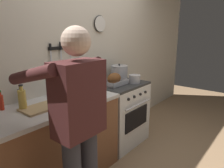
{
  "coord_description": "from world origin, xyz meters",
  "views": [
    {
      "loc": [
        -2.11,
        -0.77,
        1.63
      ],
      "look_at": [
        -0.1,
        0.85,
        0.97
      ],
      "focal_mm": 34.12,
      "sensor_mm": 36.0,
      "label": 1
    }
  ],
  "objects_px": {
    "stove": "(118,113)",
    "person_cook": "(77,122)",
    "bottle_cooking_oil": "(22,100)",
    "bottle_hot_sauce": "(1,102)",
    "bottle_dish_soap": "(60,89)",
    "saucepan": "(134,79)",
    "bottle_wine_red": "(76,82)",
    "bottle_soy_sauce": "(21,96)",
    "roasting_pan": "(114,80)",
    "stock_pot": "(119,73)",
    "cutting_board": "(41,108)"
  },
  "relations": [
    {
      "from": "person_cook",
      "to": "bottle_cooking_oil",
      "type": "distance_m",
      "value": 0.69
    },
    {
      "from": "roasting_pan",
      "to": "stove",
      "type": "bearing_deg",
      "value": -0.4
    },
    {
      "from": "roasting_pan",
      "to": "stock_pot",
      "type": "xyz_separation_m",
      "value": [
        0.29,
        0.13,
        0.04
      ]
    },
    {
      "from": "saucepan",
      "to": "bottle_hot_sauce",
      "type": "distance_m",
      "value": 1.72
    },
    {
      "from": "bottle_dish_soap",
      "to": "bottle_hot_sauce",
      "type": "height_order",
      "value": "bottle_dish_soap"
    },
    {
      "from": "bottle_cooking_oil",
      "to": "bottle_hot_sauce",
      "type": "relative_size",
      "value": 1.32
    },
    {
      "from": "saucepan",
      "to": "bottle_soy_sauce",
      "type": "bearing_deg",
      "value": 165.26
    },
    {
      "from": "saucepan",
      "to": "bottle_cooking_oil",
      "type": "height_order",
      "value": "bottle_cooking_oil"
    },
    {
      "from": "person_cook",
      "to": "stock_pot",
      "type": "xyz_separation_m",
      "value": [
        1.52,
        0.75,
        0.06
      ]
    },
    {
      "from": "roasting_pan",
      "to": "bottle_soy_sauce",
      "type": "height_order",
      "value": "bottle_soy_sauce"
    },
    {
      "from": "roasting_pan",
      "to": "saucepan",
      "type": "height_order",
      "value": "roasting_pan"
    },
    {
      "from": "person_cook",
      "to": "cutting_board",
      "type": "height_order",
      "value": "person_cook"
    },
    {
      "from": "bottle_dish_soap",
      "to": "bottle_wine_red",
      "type": "xyz_separation_m",
      "value": [
        0.19,
        -0.06,
        0.05
      ]
    },
    {
      "from": "person_cook",
      "to": "stock_pot",
      "type": "bearing_deg",
      "value": -74.92
    },
    {
      "from": "stove",
      "to": "saucepan",
      "type": "distance_m",
      "value": 0.56
    },
    {
      "from": "roasting_pan",
      "to": "bottle_wine_red",
      "type": "height_order",
      "value": "bottle_wine_red"
    },
    {
      "from": "bottle_hot_sauce",
      "to": "bottle_soy_sauce",
      "type": "distance_m",
      "value": 0.2
    },
    {
      "from": "stock_pot",
      "to": "bottle_dish_soap",
      "type": "height_order",
      "value": "stock_pot"
    },
    {
      "from": "cutting_board",
      "to": "bottle_soy_sauce",
      "type": "height_order",
      "value": "bottle_soy_sauce"
    },
    {
      "from": "bottle_dish_soap",
      "to": "cutting_board",
      "type": "bearing_deg",
      "value": -153.36
    },
    {
      "from": "saucepan",
      "to": "cutting_board",
      "type": "bearing_deg",
      "value": 174.94
    },
    {
      "from": "bottle_hot_sauce",
      "to": "bottle_cooking_oil",
      "type": "bearing_deg",
      "value": -52.85
    },
    {
      "from": "saucepan",
      "to": "stove",
      "type": "bearing_deg",
      "value": 135.65
    },
    {
      "from": "roasting_pan",
      "to": "stock_pot",
      "type": "height_order",
      "value": "stock_pot"
    },
    {
      "from": "stove",
      "to": "bottle_hot_sauce",
      "type": "distance_m",
      "value": 1.62
    },
    {
      "from": "cutting_board",
      "to": "bottle_cooking_oil",
      "type": "height_order",
      "value": "bottle_cooking_oil"
    },
    {
      "from": "roasting_pan",
      "to": "cutting_board",
      "type": "height_order",
      "value": "roasting_pan"
    },
    {
      "from": "roasting_pan",
      "to": "bottle_wine_red",
      "type": "xyz_separation_m",
      "value": [
        -0.61,
        0.09,
        0.06
      ]
    },
    {
      "from": "person_cook",
      "to": "cutting_board",
      "type": "distance_m",
      "value": 0.59
    },
    {
      "from": "bottle_dish_soap",
      "to": "bottle_soy_sauce",
      "type": "relative_size",
      "value": 1.04
    },
    {
      "from": "roasting_pan",
      "to": "bottle_cooking_oil",
      "type": "xyz_separation_m",
      "value": [
        -1.29,
        0.07,
        0.03
      ]
    },
    {
      "from": "stock_pot",
      "to": "bottle_hot_sauce",
      "type": "xyz_separation_m",
      "value": [
        -1.7,
        0.1,
        -0.03
      ]
    },
    {
      "from": "bottle_hot_sauce",
      "to": "bottle_wine_red",
      "type": "relative_size",
      "value": 0.59
    },
    {
      "from": "stove",
      "to": "bottle_dish_soap",
      "type": "distance_m",
      "value": 1.06
    },
    {
      "from": "stove",
      "to": "bottle_hot_sauce",
      "type": "xyz_separation_m",
      "value": [
        -1.52,
        0.23,
        0.53
      ]
    },
    {
      "from": "bottle_cooking_oil",
      "to": "roasting_pan",
      "type": "bearing_deg",
      "value": -2.93
    },
    {
      "from": "person_cook",
      "to": "roasting_pan",
      "type": "xyz_separation_m",
      "value": [
        1.23,
        0.62,
        0.02
      ]
    },
    {
      "from": "stock_pot",
      "to": "bottle_wine_red",
      "type": "distance_m",
      "value": 0.9
    },
    {
      "from": "bottle_dish_soap",
      "to": "bottle_cooking_oil",
      "type": "distance_m",
      "value": 0.5
    },
    {
      "from": "bottle_soy_sauce",
      "to": "bottle_hot_sauce",
      "type": "bearing_deg",
      "value": -179.41
    },
    {
      "from": "stock_pot",
      "to": "person_cook",
      "type": "bearing_deg",
      "value": -153.8
    },
    {
      "from": "bottle_cooking_oil",
      "to": "bottle_hot_sauce",
      "type": "distance_m",
      "value": 0.2
    },
    {
      "from": "bottle_dish_soap",
      "to": "bottle_cooking_oil",
      "type": "relative_size",
      "value": 0.85
    },
    {
      "from": "saucepan",
      "to": "bottle_hot_sauce",
      "type": "height_order",
      "value": "bottle_hot_sauce"
    },
    {
      "from": "bottle_dish_soap",
      "to": "bottle_cooking_oil",
      "type": "bearing_deg",
      "value": -170.28
    },
    {
      "from": "stove",
      "to": "person_cook",
      "type": "xyz_separation_m",
      "value": [
        -1.33,
        -0.62,
        0.5
      ]
    },
    {
      "from": "saucepan",
      "to": "bottle_dish_soap",
      "type": "relative_size",
      "value": 0.77
    },
    {
      "from": "person_cook",
      "to": "roasting_pan",
      "type": "height_order",
      "value": "person_cook"
    },
    {
      "from": "person_cook",
      "to": "bottle_soy_sauce",
      "type": "relative_size",
      "value": 8.16
    },
    {
      "from": "person_cook",
      "to": "bottle_dish_soap",
      "type": "distance_m",
      "value": 0.88
    }
  ]
}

